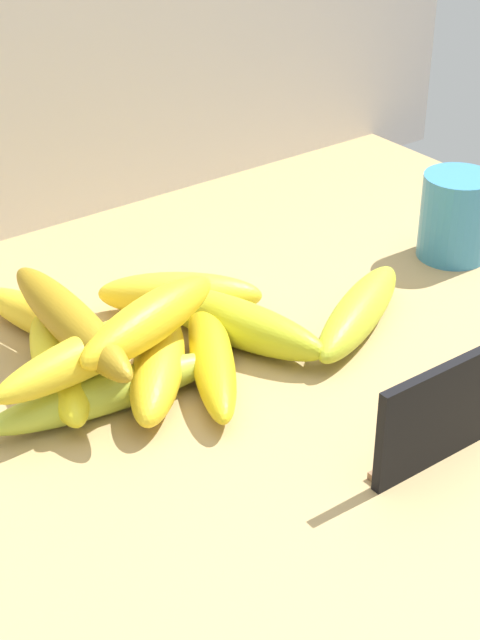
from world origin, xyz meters
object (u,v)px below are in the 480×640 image
object	(u,v)px
banana_6	(54,323)
banana_9	(150,320)
coffee_mug	(458,216)
banana_5	(359,312)
banana_7	(155,369)
banana_10	(94,351)
banana_0	(180,295)
banana_2	(211,355)
banana_8	(70,321)
banana_4	(108,392)
banana_1	(59,366)
banana_3	(233,321)
chalkboard_sign	(433,421)

from	to	relation	value
banana_6	banana_9	distance (cm)	12.14
coffee_mug	banana_5	xyz separation A→B (cm)	(-18.11, -5.28, -2.46)
banana_7	banana_9	distance (cm)	4.17
banana_9	banana_10	world-z (taller)	banana_9
banana_0	banana_5	xyz separation A→B (cm)	(11.24, -11.93, -0.17)
banana_9	banana_2	bearing A→B (deg)	-19.29
banana_8	banana_10	size ratio (longest dim) A/B	1.09
coffee_mug	banana_2	world-z (taller)	coffee_mug
banana_4	banana_10	bearing A→B (deg)	107.60
banana_8	banana_6	bearing A→B (deg)	76.12
banana_9	coffee_mug	bearing A→B (deg)	1.99
banana_2	banana_6	xyz separation A→B (cm)	(-8.12, 12.51, 0.01)
coffee_mug	banana_8	distance (cm)	42.53
banana_10	banana_4	bearing A→B (deg)	-72.40
banana_1	banana_2	world-z (taller)	banana_1
coffee_mug	banana_3	size ratio (longest dim) A/B	0.47
banana_1	banana_7	xyz separation A→B (cm)	(6.03, -5.15, 0.07)
coffee_mug	banana_10	world-z (taller)	coffee_mug
banana_0	banana_10	distance (cm)	15.75
banana_7	banana_10	size ratio (longest dim) A/B	0.83
banana_1	banana_5	size ratio (longest dim) A/B	0.97
banana_5	banana_7	distance (cm)	19.93
chalkboard_sign	coffee_mug	size ratio (longest dim) A/B	1.25
banana_7	banana_2	bearing A→B (deg)	-7.77
banana_0	banana_5	size ratio (longest dim) A/B	0.86
chalkboard_sign	banana_7	world-z (taller)	chalkboard_sign
banana_0	banana_1	xyz separation A→B (cm)	(-14.49, -3.77, -0.11)
chalkboard_sign	banana_9	xyz separation A→B (cm)	(-10.76, 21.09, 2.26)
banana_6	banana_9	size ratio (longest dim) A/B	1.12
banana_3	banana_6	world-z (taller)	banana_3
banana_3	banana_10	distance (cm)	14.66
banana_0	banana_3	world-z (taller)	same
banana_8	banana_7	bearing A→B (deg)	-48.17
banana_8	banana_9	bearing A→B (deg)	-39.91
banana_2	banana_10	world-z (taller)	banana_10
chalkboard_sign	banana_0	size ratio (longest dim) A/B	0.73
banana_4	chalkboard_sign	bearing A→B (deg)	-52.01
banana_6	banana_10	size ratio (longest dim) A/B	0.96
banana_5	banana_8	world-z (taller)	banana_8
banana_2	banana_9	bearing A→B (deg)	160.71
banana_0	banana_7	distance (cm)	12.30
banana_6	banana_9	world-z (taller)	banana_9
coffee_mug	banana_4	world-z (taller)	coffee_mug
banana_3	banana_1	bearing A→B (deg)	168.99
banana_4	banana_5	xyz separation A→B (cm)	(24.15, -2.86, 0.28)
chalkboard_sign	banana_2	bearing A→B (deg)	107.13
banana_2	banana_10	size ratio (longest dim) A/B	1.02
chalkboard_sign	banana_10	size ratio (longest dim) A/B	0.59
banana_1	banana_5	distance (cm)	26.99
banana_8	banana_3	bearing A→B (deg)	-12.06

